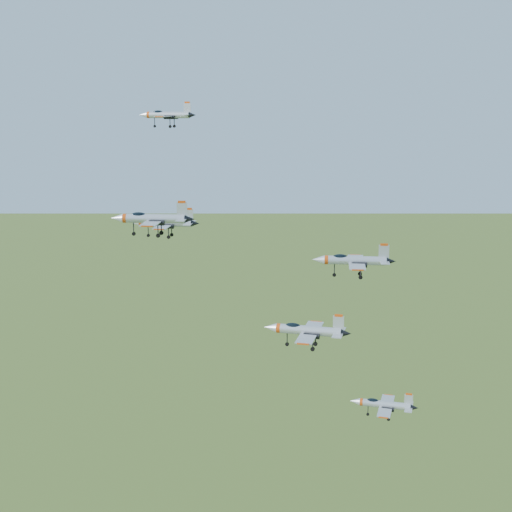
# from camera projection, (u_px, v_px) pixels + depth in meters

# --- Properties ---
(jet_lead) EXTENTS (10.64, 8.91, 2.85)m
(jet_lead) POSITION_uv_depth(u_px,v_px,m) (167.00, 115.00, 123.89)
(jet_lead) COLOR #ACB1B9
(jet_left_high) EXTENTS (12.10, 9.93, 3.24)m
(jet_left_high) POSITION_uv_depth(u_px,v_px,m) (163.00, 223.00, 119.14)
(jet_left_high) COLOR #ACB1B9
(jet_right_high) EXTENTS (11.99, 9.86, 3.21)m
(jet_right_high) POSITION_uv_depth(u_px,v_px,m) (151.00, 218.00, 99.77)
(jet_right_high) COLOR #ACB1B9
(jet_left_low) EXTENTS (13.93, 11.43, 3.74)m
(jet_left_low) POSITION_uv_depth(u_px,v_px,m) (353.00, 260.00, 118.88)
(jet_left_low) COLOR #ACB1B9
(jet_right_low) EXTENTS (13.46, 11.24, 3.60)m
(jet_right_low) POSITION_uv_depth(u_px,v_px,m) (306.00, 330.00, 107.67)
(jet_right_low) COLOR #ACB1B9
(jet_trail) EXTENTS (10.72, 8.97, 2.87)m
(jet_trail) POSITION_uv_depth(u_px,v_px,m) (383.00, 404.00, 111.98)
(jet_trail) COLOR #ACB1B9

